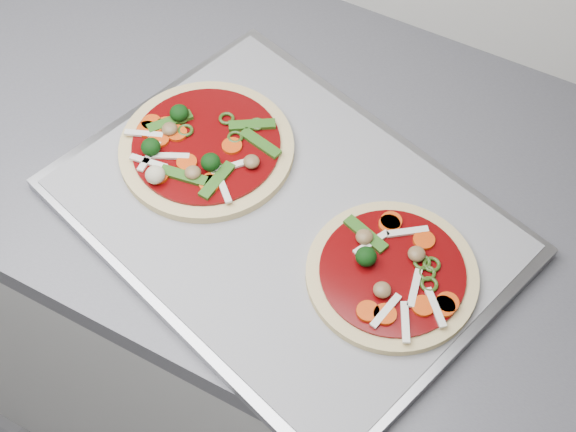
% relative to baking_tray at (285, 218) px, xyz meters
% --- Properties ---
extents(base_cabinet, '(3.60, 0.60, 0.86)m').
position_rel_baking_tray_xyz_m(base_cabinet, '(-0.04, 0.08, -0.48)').
color(base_cabinet, silver).
rests_on(base_cabinet, ground).
extents(countertop, '(3.60, 0.60, 0.04)m').
position_rel_baking_tray_xyz_m(countertop, '(-0.04, 0.08, -0.03)').
color(countertop, '#5B5B62').
rests_on(countertop, base_cabinet).
extents(baking_tray, '(0.60, 0.51, 0.02)m').
position_rel_baking_tray_xyz_m(baking_tray, '(0.00, 0.00, 0.00)').
color(baking_tray, '#95959A').
rests_on(baking_tray, countertop).
extents(parchment, '(0.57, 0.48, 0.00)m').
position_rel_baking_tray_xyz_m(parchment, '(0.00, 0.00, 0.01)').
color(parchment, '#98979D').
rests_on(parchment, baking_tray).
extents(pizza_left, '(0.23, 0.23, 0.04)m').
position_rel_baking_tray_xyz_m(pizza_left, '(-0.13, 0.03, 0.02)').
color(pizza_left, '#DBC586').
rests_on(pizza_left, parchment).
extents(pizza_right, '(0.25, 0.25, 0.03)m').
position_rel_baking_tray_xyz_m(pizza_right, '(0.15, -0.02, 0.02)').
color(pizza_right, '#DBC586').
rests_on(pizza_right, parchment).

